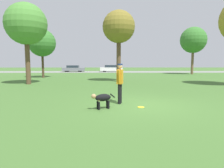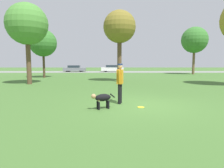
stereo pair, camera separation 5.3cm
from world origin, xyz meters
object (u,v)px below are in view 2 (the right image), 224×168
Objects in this scene: dog at (102,98)px; person at (120,80)px; parked_car_grey at (75,69)px; tree_mid_center at (120,27)px; tree_far_right at (195,40)px; frisbee at (141,107)px; parked_car_white at (112,68)px; tree_near_left at (27,25)px; tree_far_left at (43,43)px.

person is at bearing -151.74° from dog.
person is 0.42× the size of parked_car_grey.
tree_far_right is at bearing 44.14° from tree_mid_center.
tree_mid_center is (-0.41, 10.64, 4.87)m from frisbee.
frisbee is 29.16m from parked_car_white.
dog is (-0.73, -1.03, -0.60)m from person.
tree_mid_center reaches higher than person.
tree_mid_center is (1.11, 10.90, 4.46)m from dog.
tree_near_left is 21.38m from parked_car_grey.
tree_far_left is (-8.91, 15.37, 3.93)m from frisbee.
person is 1.84× the size of dog.
tree_mid_center is 9.77m from tree_far_left.
parked_car_white is (0.55, 29.41, 0.21)m from dog.
frisbee is 0.07× the size of parked_car_grey.
tree_far_left reaches higher than dog.
parked_car_grey is at bearing 105.11° from frisbee.
parked_car_grey reaches higher than frisbee.
dog is at bearing -79.07° from parked_car_grey.
tree_far_left is (-7.39, 15.64, 3.52)m from dog.
tree_near_left is at bearing -80.94° from dog.
tree_mid_center reaches higher than frisbee.
tree_far_right is 20.90m from parked_car_grey.
frisbee is at bearing -47.37° from tree_near_left.
tree_mid_center is (0.38, 9.87, 3.86)m from person.
frisbee is 12.46m from tree_near_left.
tree_mid_center is at bearing 11.42° from person.
parked_car_grey is at bearing 86.13° from tree_far_left.
tree_far_left is at bearing -121.22° from parked_car_white.
tree_near_left is 1.56× the size of parked_car_white.
tree_mid_center is at bearing -89.51° from parked_car_white.
tree_mid_center is at bearing -69.44° from parked_car_grey.
frisbee is 0.07× the size of parked_car_white.
tree_far_right is (11.35, 11.01, 0.08)m from tree_mid_center.
person is at bearing 136.03° from frisbee.
tree_far_right is 1.07× the size of tree_near_left.
tree_mid_center is 18.99m from parked_car_white.
tree_mid_center is 20.73m from parked_car_grey.
frisbee is 24.76m from tree_far_right.
person is 0.42× the size of parked_car_white.
dog is at bearing -169.95° from frisbee.
tree_far_right is at bearing 63.19° from frisbee.
dog is 17.65m from tree_far_left.
dog is 30.42m from parked_car_grey.
tree_far_right is 22.91m from tree_near_left.
person is at bearing -92.23° from tree_mid_center.
tree_far_right reaches higher than parked_car_white.
frisbee is at bearing 163.40° from dog.
parked_car_white is (-0.56, 18.50, -4.24)m from tree_mid_center.
tree_far_left is at bearing -162.45° from tree_far_right.
tree_far_right reaches higher than dog.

